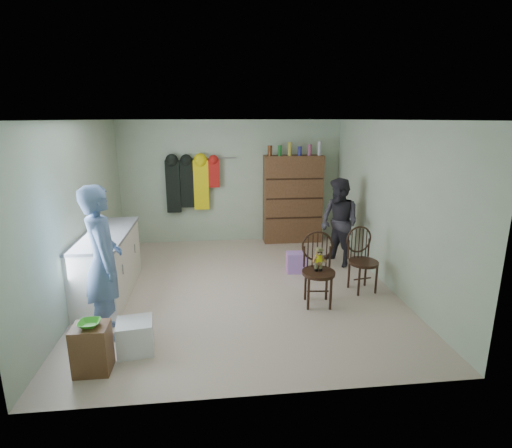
{
  "coord_description": "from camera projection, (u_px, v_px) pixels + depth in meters",
  "views": [
    {
      "loc": [
        -0.41,
        -5.69,
        2.52
      ],
      "look_at": [
        0.25,
        0.2,
        0.95
      ],
      "focal_mm": 28.0,
      "sensor_mm": 36.0,
      "label": 1
    }
  ],
  "objects": [
    {
      "name": "person_right",
      "position": [
        339.0,
        223.0,
        6.92
      ],
      "size": [
        0.86,
        0.93,
        1.54
      ],
      "primitive_type": "imported",
      "rotation": [
        0.0,
        0.0,
        -1.1
      ],
      "color": "#2D2B33",
      "rests_on": "ground"
    },
    {
      "name": "coat_rack",
      "position": [
        191.0,
        184.0,
        8.03
      ],
      "size": [
        1.42,
        0.12,
        1.09
      ],
      "color": "#99999E",
      "rests_on": "ground"
    },
    {
      "name": "chair_front",
      "position": [
        318.0,
        265.0,
        5.49
      ],
      "size": [
        0.49,
        0.49,
        1.02
      ],
      "rotation": [
        0.0,
        0.0,
        -0.1
      ],
      "color": "black",
      "rests_on": "ground"
    },
    {
      "name": "person_left",
      "position": [
        103.0,
        262.0,
        4.61
      ],
      "size": [
        0.63,
        0.77,
        1.82
      ],
      "primitive_type": "imported",
      "rotation": [
        0.0,
        0.0,
        1.91
      ],
      "color": "#56719E",
      "rests_on": "ground"
    },
    {
      "name": "stool",
      "position": [
        92.0,
        349.0,
        4.05
      ],
      "size": [
        0.36,
        0.31,
        0.51
      ],
      "primitive_type": "cube",
      "color": "brown",
      "rests_on": "ground"
    },
    {
      "name": "striped_bag",
      "position": [
        296.0,
        262.0,
        6.73
      ],
      "size": [
        0.33,
        0.27,
        0.34
      ],
      "primitive_type": "cube",
      "rotation": [
        0.0,
        0.0,
        -0.06
      ],
      "color": "#E572C8",
      "rests_on": "ground"
    },
    {
      "name": "chair_far",
      "position": [
        362.0,
        257.0,
        5.96
      ],
      "size": [
        0.5,
        0.5,
        0.97
      ],
      "rotation": [
        0.0,
        0.0,
        0.17
      ],
      "color": "black",
      "rests_on": "ground"
    },
    {
      "name": "plastic_tub",
      "position": [
        135.0,
        336.0,
        4.42
      ],
      "size": [
        0.43,
        0.41,
        0.36
      ],
      "primitive_type": "cube",
      "rotation": [
        0.0,
        0.0,
        0.13
      ],
      "color": "white",
      "rests_on": "ground"
    },
    {
      "name": "counter",
      "position": [
        108.0,
        263.0,
        5.82
      ],
      "size": [
        0.64,
        1.86,
        0.94
      ],
      "color": "silver",
      "rests_on": "ground"
    },
    {
      "name": "room_walls",
      "position": [
        238.0,
        180.0,
        6.26
      ],
      "size": [
        5.0,
        5.0,
        5.0
      ],
      "color": "#B2C2A3",
      "rests_on": "ground"
    },
    {
      "name": "ground_plane",
      "position": [
        241.0,
        287.0,
        6.15
      ],
      "size": [
        5.0,
        5.0,
        0.0
      ],
      "primitive_type": "plane",
      "color": "beige",
      "rests_on": "ground"
    },
    {
      "name": "dresser",
      "position": [
        293.0,
        199.0,
        8.26
      ],
      "size": [
        1.2,
        0.39,
        2.08
      ],
      "color": "brown",
      "rests_on": "ground"
    },
    {
      "name": "bowl",
      "position": [
        89.0,
        324.0,
        3.98
      ],
      "size": [
        0.22,
        0.22,
        0.05
      ],
      "primitive_type": "imported",
      "color": "green",
      "rests_on": "stool"
    }
  ]
}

